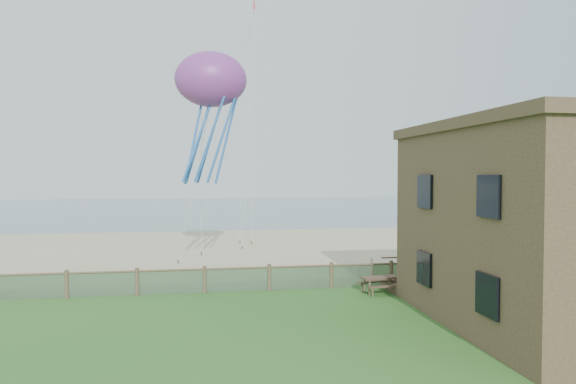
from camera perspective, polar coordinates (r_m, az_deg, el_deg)
ground at (r=18.78m, az=0.30°, el=-14.93°), size 160.00×160.00×0.00m
sand_beach at (r=40.20m, az=-4.98°, el=-5.82°), size 72.00×20.00×0.02m
ocean at (r=83.95m, az=-7.27°, el=-1.75°), size 160.00×68.00×0.02m
chainlink_fence at (r=24.41m, az=-2.09°, el=-9.63°), size 36.20×0.20×1.25m
motel_deck at (r=28.28m, az=25.69°, el=-8.84°), size 15.00×2.00×0.50m
picnic_table at (r=24.32m, az=10.18°, el=-10.17°), size 1.89×1.55×0.72m
octopus_kite at (r=29.06m, az=-8.54°, el=8.41°), size 3.80×2.71×7.74m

